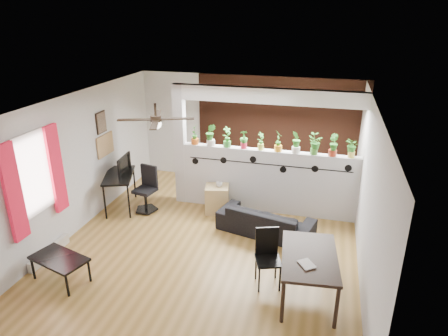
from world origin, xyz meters
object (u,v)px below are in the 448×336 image
potted_plant_4 (261,140)px  potted_plant_6 (296,141)px  office_chair (147,192)px  cube_shelf (217,199)px  potted_plant_1 (211,134)px  sofa (266,221)px  potted_plant_7 (315,144)px  potted_plant_3 (244,139)px  ceiling_fan (156,121)px  cup (219,184)px  potted_plant_0 (195,133)px  potted_plant_9 (352,147)px  folding_chair (267,252)px  potted_plant_5 (278,140)px  potted_plant_8 (333,144)px  coffee_table (59,260)px  computer_desk (119,178)px  potted_plant_2 (227,136)px  dining_table (309,260)px

potted_plant_4 → potted_plant_6: size_ratio=0.81×
office_chair → cube_shelf: bearing=12.1°
potted_plant_1 → sofa: potted_plant_1 is taller
potted_plant_7 → potted_plant_3: bearing=-180.0°
potted_plant_7 → potted_plant_6: bearing=-180.0°
potted_plant_1 → ceiling_fan: bearing=-101.6°
ceiling_fan → cup: ceiling_fan is taller
potted_plant_0 → office_chair: (-0.87, -0.65, -1.16)m
potted_plant_0 → potted_plant_3: size_ratio=1.16×
potted_plant_6 → potted_plant_7: size_ratio=1.09×
potted_plant_3 → potted_plant_6: potted_plant_6 is taller
potted_plant_9 → folding_chair: potted_plant_9 is taller
ceiling_fan → cup: (0.64, 1.46, -1.68)m
potted_plant_5 → ceiling_fan: bearing=-134.6°
potted_plant_6 → sofa: bearing=-113.6°
potted_plant_1 → potted_plant_8: 2.46m
potted_plant_8 → coffee_table: bearing=-141.2°
potted_plant_8 → cube_shelf: (-2.23, -0.34, -1.29)m
potted_plant_0 → sofa: 2.35m
potted_plant_1 → potted_plant_8: (2.46, 0.00, -0.02)m
computer_desk → coffee_table: size_ratio=1.20×
potted_plant_1 → potted_plant_3: bearing=0.0°
potted_plant_3 → cup: potted_plant_3 is taller
potted_plant_3 → cup: bearing=-141.6°
potted_plant_5 → computer_desk: (-3.23, -0.69, -0.88)m
potted_plant_6 → folding_chair: 2.61m
office_chair → potted_plant_3: bearing=18.6°
potted_plant_8 → sofa: potted_plant_8 is taller
cup → potted_plant_4: bearing=23.6°
potted_plant_2 → potted_plant_7: potted_plant_2 is taller
cube_shelf → potted_plant_0: bearing=137.1°
potted_plant_5 → potted_plant_9: potted_plant_5 is taller
potted_plant_0 → potted_plant_5: size_ratio=1.03×
cup → dining_table: 2.98m
potted_plant_3 → potted_plant_5: size_ratio=0.89×
potted_plant_9 → computer_desk: bearing=-171.5°
potted_plant_3 → office_chair: size_ratio=0.39×
potted_plant_1 → potted_plant_5: bearing=-0.0°
potted_plant_7 → cube_shelf: 2.30m
cube_shelf → dining_table: 3.03m
potted_plant_7 → potted_plant_9: 0.70m
potted_plant_5 → folding_chair: potted_plant_5 is taller
potted_plant_6 → office_chair: (-2.98, -0.65, -1.16)m
potted_plant_6 → sofa: (-0.40, -0.92, -1.33)m
potted_plant_2 → dining_table: potted_plant_2 is taller
potted_plant_0 → potted_plant_3: (1.05, 0.00, -0.03)m
potted_plant_4 → potted_plant_3: bearing=180.0°
sofa → potted_plant_8: bearing=-126.7°
potted_plant_2 → potted_plant_4: bearing=0.0°
potted_plant_4 → cube_shelf: 1.54m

